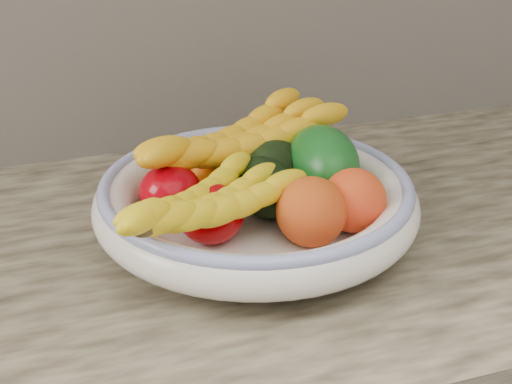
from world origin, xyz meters
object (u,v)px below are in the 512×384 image
Objects in this scene: fruit_bowl at (256,201)px; banana_bunch_front at (207,209)px; banana_bunch_back at (239,147)px; green_mango at (323,163)px.

banana_bunch_front is (-0.08, -0.07, 0.03)m from fruit_bowl.
banana_bunch_back reaches higher than banana_bunch_front.
green_mango and banana_bunch_back have the same top height.
fruit_bowl is 0.10m from green_mango.
green_mango is at bearing -5.17° from banana_bunch_front.
banana_bunch_back is at bearing 87.68° from fruit_bowl.
banana_bunch_front is at bearing -150.41° from green_mango.
green_mango is 0.19m from banana_bunch_front.
banana_bunch_front is at bearing -142.82° from banana_bunch_back.
green_mango is 0.51× the size of banana_bunch_front.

